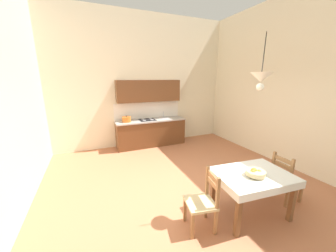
% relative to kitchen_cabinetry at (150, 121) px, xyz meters
% --- Properties ---
extents(ground_plane, '(6.43, 7.00, 0.10)m').
position_rel_kitchen_cabinetry_xyz_m(ground_plane, '(-0.10, -2.93, -0.91)').
color(ground_plane, '#B7704C').
extents(wall_back, '(6.43, 0.12, 4.28)m').
position_rel_kitchen_cabinetry_xyz_m(wall_back, '(-0.10, 0.33, 1.29)').
color(wall_back, beige).
rests_on(wall_back, ground_plane).
extents(wall_right, '(0.12, 7.00, 4.28)m').
position_rel_kitchen_cabinetry_xyz_m(wall_right, '(2.87, -2.93, 1.29)').
color(wall_right, beige).
rests_on(wall_right, ground_plane).
extents(kitchen_cabinetry, '(2.34, 0.63, 2.20)m').
position_rel_kitchen_cabinetry_xyz_m(kitchen_cabinetry, '(0.00, 0.00, 0.00)').
color(kitchen_cabinetry, brown).
rests_on(kitchen_cabinetry, ground_plane).
extents(dining_table, '(1.28, 0.98, 0.75)m').
position_rel_kitchen_cabinetry_xyz_m(dining_table, '(0.49, -3.95, -0.25)').
color(dining_table, brown).
rests_on(dining_table, ground_plane).
extents(dining_chair_window_side, '(0.43, 0.43, 0.93)m').
position_rel_kitchen_cabinetry_xyz_m(dining_chair_window_side, '(1.38, -3.91, -0.41)').
color(dining_chair_window_side, '#D1BC89').
rests_on(dining_chair_window_side, ground_plane).
extents(dining_chair_tv_side, '(0.49, 0.49, 0.93)m').
position_rel_kitchen_cabinetry_xyz_m(dining_chair_tv_side, '(-0.41, -3.89, -0.41)').
color(dining_chair_tv_side, '#D1BC89').
rests_on(dining_chair_tv_side, ground_plane).
extents(fruit_bowl, '(0.30, 0.30, 0.12)m').
position_rel_kitchen_cabinetry_xyz_m(fruit_bowl, '(0.45, -4.02, -0.04)').
color(fruit_bowl, tan).
rests_on(fruit_bowl, dining_table).
extents(pendant_lamp, '(0.32, 0.32, 0.81)m').
position_rel_kitchen_cabinetry_xyz_m(pendant_lamp, '(0.50, -3.88, 1.41)').
color(pendant_lamp, black).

